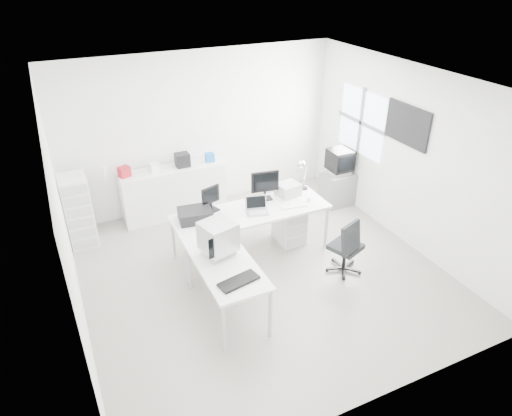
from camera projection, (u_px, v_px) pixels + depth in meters
name	position (u px, v px, depth m)	size (l,w,h in m)	color
floor	(262.00, 272.00, 6.79)	(5.00, 5.00, 0.01)	#B6B1A4
ceiling	(263.00, 84.00, 5.42)	(5.00, 5.00, 0.01)	white
back_wall	(201.00, 131.00, 8.08)	(5.00, 0.02, 2.80)	white
left_wall	(65.00, 231.00, 5.18)	(0.02, 5.00, 2.80)	white
right_wall	(408.00, 158.00, 7.03)	(0.02, 5.00, 2.80)	white
window	(361.00, 122.00, 7.87)	(0.02, 1.20, 1.10)	white
wall_picture	(407.00, 125.00, 6.86)	(0.04, 0.90, 0.60)	black
main_desk	(251.00, 232.00, 7.08)	(2.40, 0.80, 0.75)	white
side_desk	(227.00, 288.00, 5.90)	(0.70, 1.40, 0.75)	white
drawer_pedestal	(289.00, 224.00, 7.42)	(0.40, 0.50, 0.60)	white
inkjet_printer	(195.00, 215.00, 6.62)	(0.48, 0.37, 0.17)	black
lcd_monitor_small	(211.00, 200.00, 6.80)	(0.31, 0.18, 0.39)	black
lcd_monitor_large	(265.00, 186.00, 7.11)	(0.44, 0.18, 0.46)	black
laptop	(257.00, 206.00, 6.78)	(0.34, 0.35, 0.23)	#B7B7BA
white_keyboard	(294.00, 206.00, 7.02)	(0.43, 0.13, 0.02)	white
white_mouse	(309.00, 199.00, 7.16)	(0.07, 0.07, 0.07)	white
laser_printer	(288.00, 189.00, 7.30)	(0.35, 0.30, 0.20)	#B3B3B3
desk_lamp	(305.00, 175.00, 7.42)	(0.17, 0.17, 0.50)	silver
crt_monitor	(218.00, 238.00, 5.80)	(0.42, 0.42, 0.48)	#B7B7BA
black_keyboard	(239.00, 281.00, 5.39)	(0.50, 0.20, 0.03)	black
office_chair	(346.00, 244.00, 6.62)	(0.53, 0.53, 0.93)	#242628
tv_cabinet	(337.00, 188.00, 8.53)	(0.57, 0.47, 0.62)	slate
crt_tv	(340.00, 162.00, 8.27)	(0.50, 0.48, 0.45)	black
sideboard	(174.00, 192.00, 8.10)	(1.82, 0.46, 0.91)	white
clutter_box_a	(124.00, 172.00, 7.54)	(0.18, 0.16, 0.18)	#A51723
clutter_box_b	(154.00, 167.00, 7.73)	(0.15, 0.13, 0.15)	white
clutter_box_c	(182.00, 160.00, 7.89)	(0.23, 0.21, 0.23)	black
clutter_box_d	(210.00, 157.00, 8.10)	(0.15, 0.13, 0.15)	#1964B0
clutter_bottle	(105.00, 173.00, 7.44)	(0.07, 0.07, 0.22)	white
filing_cabinet	(78.00, 211.00, 7.21)	(0.41, 0.49, 1.19)	white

